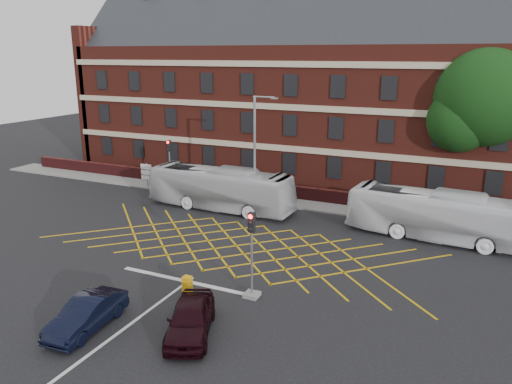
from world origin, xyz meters
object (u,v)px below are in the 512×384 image
at_px(car_navy, 87,314).
at_px(traffic_light_far, 170,169).
at_px(deciduous_tree, 483,105).
at_px(street_lamp, 256,174).
at_px(direction_signs, 147,173).
at_px(bus_right, 438,215).
at_px(car_maroon, 190,318).
at_px(utility_cabinet, 187,285).
at_px(bus_left, 220,189).
at_px(traffic_light_near, 252,263).

xyz_separation_m(car_navy, traffic_light_far, (-9.74, 20.48, 1.08)).
distance_m(deciduous_tree, street_lamp, 17.38).
bearing_deg(direction_signs, deciduous_tree, 13.48).
bearing_deg(bus_right, deciduous_tree, -6.60).
xyz_separation_m(street_lamp, direction_signs, (-11.46, 2.21, -1.51)).
distance_m(bus_right, car_maroon, 18.00).
bearing_deg(traffic_light_far, direction_signs, -164.13).
xyz_separation_m(car_maroon, deciduous_tree, (9.84, 24.60, 7.01)).
relative_size(car_maroon, street_lamp, 0.51).
distance_m(bus_right, direction_signs, 24.26).
bearing_deg(utility_cabinet, bus_right, 52.07).
bearing_deg(street_lamp, traffic_light_far, 163.45).
height_order(bus_left, traffic_light_far, traffic_light_far).
xyz_separation_m(traffic_light_near, street_lamp, (-5.45, 12.11, 1.13)).
distance_m(bus_left, deciduous_tree, 20.23).
relative_size(bus_right, traffic_light_far, 2.62).
relative_size(bus_left, car_navy, 2.75).
height_order(deciduous_tree, utility_cabinet, deciduous_tree).
bearing_deg(utility_cabinet, traffic_light_near, 20.53).
bearing_deg(street_lamp, utility_cabinet, -79.26).
distance_m(car_navy, street_lamp, 17.83).
xyz_separation_m(car_navy, street_lamp, (-0.33, 17.68, 2.21)).
distance_m(bus_left, car_maroon, 17.47).
bearing_deg(direction_signs, car_navy, -59.34).
bearing_deg(bus_left, street_lamp, -81.08).
distance_m(deciduous_tree, traffic_light_far, 25.19).
bearing_deg(deciduous_tree, traffic_light_far, -166.72).
height_order(car_navy, traffic_light_far, traffic_light_far).
xyz_separation_m(car_navy, utility_cabinet, (2.17, 4.47, -0.21)).
distance_m(car_maroon, street_lamp, 16.96).
distance_m(traffic_light_far, direction_signs, 2.17).
height_order(street_lamp, utility_cabinet, street_lamp).
bearing_deg(deciduous_tree, bus_right, -101.38).
xyz_separation_m(car_navy, deciduous_tree, (14.08, 26.10, 7.07)).
xyz_separation_m(bus_left, traffic_light_near, (8.21, -11.76, 0.18)).
bearing_deg(car_navy, direction_signs, 115.88).
relative_size(car_maroon, direction_signs, 1.97).
xyz_separation_m(traffic_light_near, direction_signs, (-16.91, 14.32, -0.39)).
relative_size(car_navy, direction_signs, 1.88).
bearing_deg(direction_signs, bus_right, -5.57).
bearing_deg(bus_left, deciduous_tree, -61.30).
height_order(car_maroon, deciduous_tree, deciduous_tree).
bearing_deg(bus_right, traffic_light_near, 153.62).
height_order(traffic_light_far, direction_signs, traffic_light_far).
bearing_deg(traffic_light_near, traffic_light_far, 134.91).
relative_size(traffic_light_near, traffic_light_far, 1.00).
bearing_deg(traffic_light_far, car_navy, -64.57).
relative_size(deciduous_tree, traffic_light_near, 2.79).
bearing_deg(bus_right, traffic_light_far, 87.20).
bearing_deg(car_navy, bus_right, 50.06).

